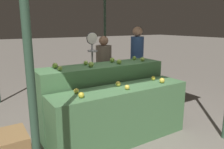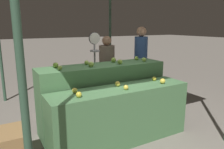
% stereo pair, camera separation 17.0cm
% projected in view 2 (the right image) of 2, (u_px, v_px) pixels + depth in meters
% --- Properties ---
extents(ground_plane, '(60.00, 60.00, 0.00)m').
position_uv_depth(ground_plane, '(121.00, 141.00, 3.51)').
color(ground_plane, gray).
extents(display_counter_front, '(2.25, 0.55, 0.88)m').
position_uv_depth(display_counter_front, '(121.00, 115.00, 3.41)').
color(display_counter_front, '#4C7A4C').
rests_on(display_counter_front, ground_plane).
extents(display_counter_back, '(2.25, 0.55, 1.15)m').
position_uv_depth(display_counter_back, '(103.00, 96.00, 3.89)').
color(display_counter_back, '#4C7A4C').
rests_on(display_counter_back, ground_plane).
extents(apple_front_0, '(0.08, 0.08, 0.08)m').
position_uv_depth(apple_front_0, '(79.00, 95.00, 2.87)').
color(apple_front_0, gold).
rests_on(apple_front_0, display_counter_front).
extents(apple_front_1, '(0.07, 0.07, 0.07)m').
position_uv_depth(apple_front_1, '(126.00, 87.00, 3.21)').
color(apple_front_1, yellow).
rests_on(apple_front_1, display_counter_front).
extents(apple_front_2, '(0.09, 0.09, 0.09)m').
position_uv_depth(apple_front_2, '(163.00, 81.00, 3.55)').
color(apple_front_2, yellow).
rests_on(apple_front_2, display_counter_front).
extents(apple_front_3, '(0.07, 0.07, 0.07)m').
position_uv_depth(apple_front_3, '(75.00, 90.00, 3.06)').
color(apple_front_3, yellow).
rests_on(apple_front_3, display_counter_front).
extents(apple_front_4, '(0.08, 0.08, 0.08)m').
position_uv_depth(apple_front_4, '(117.00, 84.00, 3.39)').
color(apple_front_4, yellow).
rests_on(apple_front_4, display_counter_front).
extents(apple_front_5, '(0.07, 0.07, 0.07)m').
position_uv_depth(apple_front_5, '(154.00, 79.00, 3.73)').
color(apple_front_5, gold).
rests_on(apple_front_5, display_counter_front).
extents(apple_back_0, '(0.07, 0.07, 0.07)m').
position_uv_depth(apple_back_0, '(60.00, 68.00, 3.29)').
color(apple_back_0, '#8EB247').
rests_on(apple_back_0, display_counter_back).
extents(apple_back_1, '(0.09, 0.09, 0.09)m').
position_uv_depth(apple_back_1, '(91.00, 64.00, 3.54)').
color(apple_back_1, '#8EB247').
rests_on(apple_back_1, display_counter_back).
extents(apple_back_2, '(0.09, 0.09, 0.09)m').
position_uv_depth(apple_back_2, '(120.00, 62.00, 3.78)').
color(apple_back_2, '#84AD3D').
rests_on(apple_back_2, display_counter_back).
extents(apple_back_3, '(0.08, 0.08, 0.08)m').
position_uv_depth(apple_back_3, '(144.00, 60.00, 4.06)').
color(apple_back_3, '#8EB247').
rests_on(apple_back_3, display_counter_back).
extents(apple_back_4, '(0.09, 0.09, 0.09)m').
position_uv_depth(apple_back_4, '(56.00, 65.00, 3.47)').
color(apple_back_4, '#84AD3D').
rests_on(apple_back_4, display_counter_back).
extents(apple_back_5, '(0.08, 0.08, 0.08)m').
position_uv_depth(apple_back_5, '(87.00, 63.00, 3.73)').
color(apple_back_5, '#8EB247').
rests_on(apple_back_5, display_counter_back).
extents(apple_back_6, '(0.09, 0.09, 0.09)m').
position_uv_depth(apple_back_6, '(113.00, 60.00, 3.97)').
color(apple_back_6, '#84AD3D').
rests_on(apple_back_6, display_counter_back).
extents(apple_back_7, '(0.08, 0.08, 0.08)m').
position_uv_depth(apple_back_7, '(136.00, 58.00, 4.23)').
color(apple_back_7, '#84AD3D').
rests_on(apple_back_7, display_counter_back).
extents(produce_scale, '(0.24, 0.20, 1.68)m').
position_uv_depth(produce_scale, '(95.00, 56.00, 4.44)').
color(produce_scale, '#99999E').
rests_on(produce_scale, ground_plane).
extents(person_vendor_at_scale, '(0.35, 0.35, 1.59)m').
position_uv_depth(person_vendor_at_scale, '(107.00, 66.00, 4.94)').
color(person_vendor_at_scale, '#2D2D38').
rests_on(person_vendor_at_scale, ground_plane).
extents(person_customer_left, '(0.38, 0.38, 1.79)m').
position_uv_depth(person_customer_left, '(141.00, 57.00, 5.27)').
color(person_customer_left, '#2D2D38').
rests_on(person_customer_left, ground_plane).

